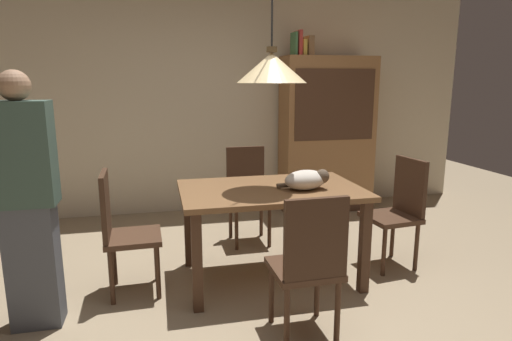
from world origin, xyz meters
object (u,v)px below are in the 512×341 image
object	(u,v)px
pendant_lamp	(272,67)
person_standing	(27,203)
book_green_slim	(294,44)
chair_near_front	(309,261)
chair_left_side	(122,228)
hutch_bookcase	(327,138)
book_red_tall	(298,43)
dining_table	(271,200)
book_brown_thick	(308,46)
chair_right_side	(399,207)
book_yellow_short	(303,48)
chair_far_back	(248,190)
cat_sleeping	(307,180)

from	to	relation	value
pendant_lamp	person_standing	size ratio (longest dim) A/B	0.80
book_green_slim	person_standing	world-z (taller)	book_green_slim
book_green_slim	chair_near_front	bearing A→B (deg)	-105.55
chair_left_side	pendant_lamp	bearing A→B (deg)	0.13
hutch_bookcase	book_red_tall	bearing A→B (deg)	179.78
dining_table	book_brown_thick	bearing A→B (deg)	62.57
chair_right_side	chair_near_front	distance (m)	1.43
pendant_lamp	book_brown_thick	distance (m)	1.99
dining_table	book_brown_thick	distance (m)	2.37
book_brown_thick	dining_table	bearing A→B (deg)	-117.43
chair_left_side	book_yellow_short	bearing A→B (deg)	41.67
chair_far_back	chair_right_side	size ratio (longest dim) A/B	1.00
chair_right_side	pendant_lamp	size ratio (longest dim) A/B	0.72
cat_sleeping	pendant_lamp	world-z (taller)	pendant_lamp
pendant_lamp	book_brown_thick	xyz separation A→B (m)	(0.91, 1.75, 0.30)
pendant_lamp	book_yellow_short	bearing A→B (deg)	64.38
hutch_bookcase	book_red_tall	xyz separation A→B (m)	(-0.39, 0.00, 1.10)
dining_table	chair_near_front	world-z (taller)	chair_near_front
hutch_bookcase	book_yellow_short	xyz separation A→B (m)	(-0.33, 0.00, 1.05)
person_standing	book_red_tall	bearing A→B (deg)	40.33
chair_near_front	book_brown_thick	world-z (taller)	book_brown_thick
chair_right_side	book_yellow_short	bearing A→B (deg)	99.45
book_brown_thick	book_yellow_short	bearing A→B (deg)	180.00
pendant_lamp	book_yellow_short	distance (m)	1.96
chair_far_back	book_brown_thick	world-z (taller)	book_brown_thick
chair_right_side	book_green_slim	xyz separation A→B (m)	(-0.40, 1.74, 1.47)
chair_near_front	book_yellow_short	size ratio (longest dim) A/B	4.65
chair_right_side	chair_near_front	size ratio (longest dim) A/B	1.00
chair_far_back	cat_sleeping	xyz separation A→B (m)	(0.26, -0.99, 0.32)
chair_near_front	person_standing	size ratio (longest dim) A/B	0.57
chair_near_front	hutch_bookcase	world-z (taller)	hutch_bookcase
book_red_tall	book_brown_thick	xyz separation A→B (m)	(0.13, 0.00, -0.03)
dining_table	chair_far_back	bearing A→B (deg)	90.04
chair_near_front	cat_sleeping	world-z (taller)	chair_near_front
dining_table	chair_left_side	world-z (taller)	chair_left_side
book_yellow_short	chair_near_front	bearing A→B (deg)	-107.67
cat_sleeping	person_standing	xyz separation A→B (m)	(-1.91, -0.21, -0.01)
book_red_tall	book_brown_thick	distance (m)	0.13
person_standing	chair_far_back	bearing A→B (deg)	35.92
pendant_lamp	chair_far_back	bearing A→B (deg)	90.04
book_red_tall	cat_sleeping	bearing A→B (deg)	-105.81
chair_left_side	hutch_bookcase	xyz separation A→B (m)	(2.30, 1.75, 0.38)
chair_right_side	person_standing	world-z (taller)	person_standing
cat_sleeping	book_yellow_short	world-z (taller)	book_yellow_short
book_green_slim	person_standing	bearing A→B (deg)	-139.09
hutch_bookcase	chair_far_back	bearing A→B (deg)	-143.40
chair_far_back	cat_sleeping	bearing A→B (deg)	-75.50
chair_far_back	person_standing	bearing A→B (deg)	-144.08
book_red_tall	person_standing	size ratio (longest dim) A/B	0.17
chair_far_back	person_standing	distance (m)	2.06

